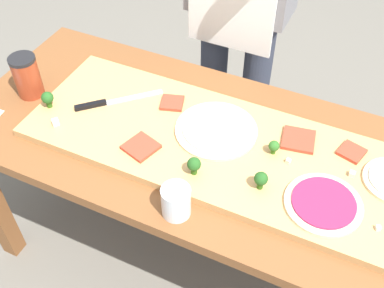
{
  "coord_description": "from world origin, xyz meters",
  "views": [
    {
      "loc": [
        0.35,
        -1.0,
        1.85
      ],
      "look_at": [
        -0.09,
        -0.06,
        0.77
      ],
      "focal_mm": 43.76,
      "sensor_mm": 36.0,
      "label": 1
    }
  ],
  "objects_px": {
    "cheese_crumble_d": "(352,174)",
    "pizza_slice_far_right": "(141,147)",
    "pizza_slice_far_left": "(352,152)",
    "prep_table": "(223,167)",
    "broccoli_floret_back_left": "(48,98)",
    "pizza_slice_center": "(172,103)",
    "cheese_crumble_a": "(378,228)",
    "broccoli_floret_back_right": "(194,165)",
    "chefs_knife": "(107,102)",
    "pizza_slice_near_left": "(298,140)",
    "pizza_whole_cheese_artichoke": "(216,130)",
    "broccoli_floret_front_left": "(274,146)",
    "pizza_whole_beet_magenta": "(323,203)",
    "cheese_crumble_b": "(288,162)",
    "broccoli_floret_front_right": "(261,179)",
    "sauce_jar": "(27,76)",
    "cheese_crumble_c": "(56,122)",
    "flour_cup": "(176,203)"
  },
  "relations": [
    {
      "from": "cheese_crumble_d",
      "to": "pizza_slice_far_right",
      "type": "bearing_deg",
      "value": -165.09
    },
    {
      "from": "pizza_slice_far_left",
      "to": "cheese_crumble_d",
      "type": "bearing_deg",
      "value": -77.61
    },
    {
      "from": "prep_table",
      "to": "broccoli_floret_back_left",
      "type": "bearing_deg",
      "value": -170.87
    },
    {
      "from": "pizza_slice_center",
      "to": "cheese_crumble_a",
      "type": "relative_size",
      "value": 6.05
    },
    {
      "from": "broccoli_floret_back_right",
      "to": "chefs_knife",
      "type": "bearing_deg",
      "value": 158.67
    },
    {
      "from": "pizza_slice_far_right",
      "to": "cheese_crumble_a",
      "type": "relative_size",
      "value": 7.55
    },
    {
      "from": "pizza_slice_near_left",
      "to": "pizza_slice_far_right",
      "type": "relative_size",
      "value": 1.08
    },
    {
      "from": "pizza_whole_cheese_artichoke",
      "to": "broccoli_floret_front_left",
      "type": "distance_m",
      "value": 0.2
    },
    {
      "from": "pizza_whole_beet_magenta",
      "to": "cheese_crumble_d",
      "type": "distance_m",
      "value": 0.15
    },
    {
      "from": "cheese_crumble_b",
      "to": "cheese_crumble_d",
      "type": "distance_m",
      "value": 0.19
    },
    {
      "from": "broccoli_floret_front_right",
      "to": "cheese_crumble_d",
      "type": "xyz_separation_m",
      "value": [
        0.24,
        0.16,
        -0.03
      ]
    },
    {
      "from": "cheese_crumble_d",
      "to": "sauce_jar",
      "type": "relative_size",
      "value": 0.1
    },
    {
      "from": "sauce_jar",
      "to": "pizza_whole_beet_magenta",
      "type": "bearing_deg",
      "value": -3.72
    },
    {
      "from": "pizza_slice_near_left",
      "to": "cheese_crumble_a",
      "type": "xyz_separation_m",
      "value": [
        0.29,
        -0.24,
        0.0
      ]
    },
    {
      "from": "prep_table",
      "to": "pizza_slice_far_right",
      "type": "xyz_separation_m",
      "value": [
        -0.23,
        -0.14,
        0.13
      ]
    },
    {
      "from": "cheese_crumble_c",
      "to": "flour_cup",
      "type": "distance_m",
      "value": 0.53
    },
    {
      "from": "pizza_slice_far_left",
      "to": "broccoli_floret_back_left",
      "type": "height_order",
      "value": "broccoli_floret_back_left"
    },
    {
      "from": "pizza_slice_center",
      "to": "pizza_whole_cheese_artichoke",
      "type": "bearing_deg",
      "value": -17.23
    },
    {
      "from": "cheese_crumble_b",
      "to": "flour_cup",
      "type": "relative_size",
      "value": 0.13
    },
    {
      "from": "pizza_whole_cheese_artichoke",
      "to": "cheese_crumble_b",
      "type": "height_order",
      "value": "pizza_whole_cheese_artichoke"
    },
    {
      "from": "broccoli_floret_front_left",
      "to": "cheese_crumble_d",
      "type": "relative_size",
      "value": 2.96
    },
    {
      "from": "cheese_crumble_a",
      "to": "broccoli_floret_front_right",
      "type": "bearing_deg",
      "value": 179.59
    },
    {
      "from": "broccoli_floret_back_right",
      "to": "broccoli_floret_front_left",
      "type": "xyz_separation_m",
      "value": [
        0.19,
        0.18,
        -0.01
      ]
    },
    {
      "from": "pizza_whole_beet_magenta",
      "to": "broccoli_floret_front_left",
      "type": "bearing_deg",
      "value": 145.35
    },
    {
      "from": "broccoli_floret_back_right",
      "to": "cheese_crumble_a",
      "type": "xyz_separation_m",
      "value": [
        0.54,
        0.03,
        -0.03
      ]
    },
    {
      "from": "broccoli_floret_back_right",
      "to": "cheese_crumble_d",
      "type": "xyz_separation_m",
      "value": [
        0.44,
        0.19,
        -0.03
      ]
    },
    {
      "from": "broccoli_floret_back_right",
      "to": "pizza_slice_near_left",
      "type": "bearing_deg",
      "value": 46.92
    },
    {
      "from": "broccoli_floret_front_right",
      "to": "cheese_crumble_a",
      "type": "xyz_separation_m",
      "value": [
        0.34,
        -0.0,
        -0.03
      ]
    },
    {
      "from": "broccoli_floret_back_right",
      "to": "pizza_slice_center",
      "type": "bearing_deg",
      "value": 128.42
    },
    {
      "from": "pizza_whole_beet_magenta",
      "to": "flour_cup",
      "type": "distance_m",
      "value": 0.42
    },
    {
      "from": "cheese_crumble_c",
      "to": "pizza_slice_far_right",
      "type": "bearing_deg",
      "value": 4.7
    },
    {
      "from": "cheese_crumble_a",
      "to": "flour_cup",
      "type": "distance_m",
      "value": 0.56
    },
    {
      "from": "cheese_crumble_a",
      "to": "cheese_crumble_b",
      "type": "xyz_separation_m",
      "value": [
        -0.29,
        0.13,
        0.0
      ]
    },
    {
      "from": "pizza_whole_cheese_artichoke",
      "to": "pizza_slice_center",
      "type": "height_order",
      "value": "pizza_whole_cheese_artichoke"
    },
    {
      "from": "pizza_whole_cheese_artichoke",
      "to": "sauce_jar",
      "type": "bearing_deg",
      "value": -173.74
    },
    {
      "from": "broccoli_floret_back_right",
      "to": "broccoli_floret_front_left",
      "type": "distance_m",
      "value": 0.26
    },
    {
      "from": "broccoli_floret_back_right",
      "to": "sauce_jar",
      "type": "height_order",
      "value": "sauce_jar"
    },
    {
      "from": "broccoli_floret_front_left",
      "to": "broccoli_floret_back_left",
      "type": "xyz_separation_m",
      "value": [
        -0.77,
        -0.12,
        0.01
      ]
    },
    {
      "from": "prep_table",
      "to": "pizza_slice_near_left",
      "type": "height_order",
      "value": "pizza_slice_near_left"
    },
    {
      "from": "pizza_slice_far_right",
      "to": "broccoli_floret_back_left",
      "type": "height_order",
      "value": "broccoli_floret_back_left"
    },
    {
      "from": "chefs_knife",
      "to": "sauce_jar",
      "type": "height_order",
      "value": "sauce_jar"
    },
    {
      "from": "pizza_slice_far_right",
      "to": "broccoli_floret_back_left",
      "type": "relative_size",
      "value": 1.56
    },
    {
      "from": "broccoli_floret_back_right",
      "to": "broccoli_floret_back_left",
      "type": "relative_size",
      "value": 1.0
    },
    {
      "from": "broccoli_floret_back_left",
      "to": "cheese_crumble_c",
      "type": "relative_size",
      "value": 2.83
    },
    {
      "from": "pizza_slice_center",
      "to": "broccoli_floret_front_left",
      "type": "distance_m",
      "value": 0.4
    },
    {
      "from": "pizza_whole_cheese_artichoke",
      "to": "broccoli_floret_front_left",
      "type": "relative_size",
      "value": 5.57
    },
    {
      "from": "cheese_crumble_a",
      "to": "cheese_crumble_d",
      "type": "bearing_deg",
      "value": 122.75
    },
    {
      "from": "cheese_crumble_c",
      "to": "sauce_jar",
      "type": "height_order",
      "value": "sauce_jar"
    },
    {
      "from": "pizza_whole_cheese_artichoke",
      "to": "cheese_crumble_d",
      "type": "bearing_deg",
      "value": -0.51
    },
    {
      "from": "broccoli_floret_back_left",
      "to": "broccoli_floret_front_right",
      "type": "bearing_deg",
      "value": -2.33
    }
  ]
}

